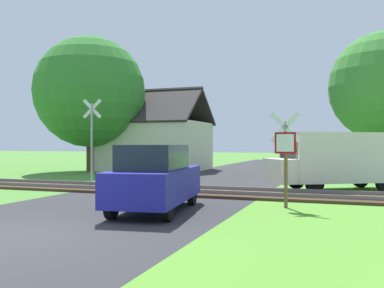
# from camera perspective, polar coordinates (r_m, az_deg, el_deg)

# --- Properties ---
(ground_plane) EXTENTS (160.00, 160.00, 0.00)m
(ground_plane) POSITION_cam_1_polar(r_m,az_deg,el_deg) (9.14, -23.38, -11.38)
(ground_plane) COLOR #4C8433
(road_asphalt) EXTENTS (6.95, 80.00, 0.01)m
(road_asphalt) POSITION_cam_1_polar(r_m,az_deg,el_deg) (10.67, -15.93, -9.71)
(road_asphalt) COLOR #2D2D30
(road_asphalt) RESTS_ON ground
(rail_track) EXTENTS (60.00, 2.60, 0.22)m
(rail_track) POSITION_cam_1_polar(r_m,az_deg,el_deg) (16.06, -2.90, -6.23)
(rail_track) COLOR #422D1E
(rail_track) RESTS_ON ground
(stop_sign_near) EXTENTS (0.87, 0.18, 2.72)m
(stop_sign_near) POSITION_cam_1_polar(r_m,az_deg,el_deg) (12.29, 12.37, -0.93)
(stop_sign_near) COLOR brown
(stop_sign_near) RESTS_ON ground
(crossing_sign_far) EXTENTS (0.87, 0.20, 3.83)m
(crossing_sign_far) POSITION_cam_1_polar(r_m,az_deg,el_deg) (19.81, -13.23, 1.15)
(crossing_sign_far) COLOR #9E9EA5
(crossing_sign_far) RESTS_ON ground
(house) EXTENTS (7.04, 6.11, 5.60)m
(house) POSITION_cam_1_polar(r_m,az_deg,el_deg) (29.49, -5.03, 0.06)
(house) COLOR beige
(house) RESTS_ON ground
(tree_left) EXTENTS (7.19, 7.19, 8.77)m
(tree_left) POSITION_cam_1_polar(r_m,az_deg,el_deg) (28.75, -13.45, 6.75)
(tree_left) COLOR #513823
(tree_left) RESTS_ON ground
(mail_truck) EXTENTS (5.15, 4.11, 2.24)m
(mail_truck) POSITION_cam_1_polar(r_m,az_deg,el_deg) (17.52, 18.52, -1.84)
(mail_truck) COLOR silver
(mail_truck) RESTS_ON ground
(parked_car) EXTENTS (2.16, 4.18, 1.78)m
(parked_car) POSITION_cam_1_polar(r_m,az_deg,el_deg) (11.44, -4.92, -4.56)
(parked_car) COLOR navy
(parked_car) RESTS_ON ground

